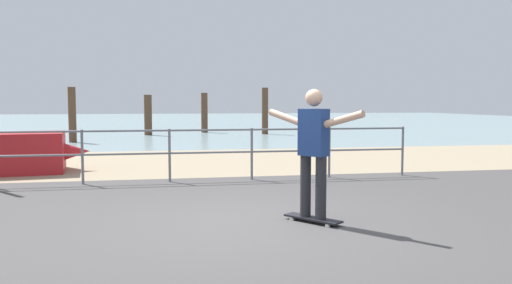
# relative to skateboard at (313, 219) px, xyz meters

# --- Properties ---
(ground_plane) EXTENTS (24.00, 10.00, 0.04)m
(ground_plane) POSITION_rel_skateboard_xyz_m (-0.70, -0.87, -0.07)
(ground_plane) COLOR #474444
(ground_plane) RESTS_ON ground
(beach_strip) EXTENTS (24.00, 6.00, 0.04)m
(beach_strip) POSITION_rel_skateboard_xyz_m (-0.70, 7.13, -0.07)
(beach_strip) COLOR tan
(beach_strip) RESTS_ON ground
(sea_surface) EXTENTS (72.00, 50.00, 0.04)m
(sea_surface) POSITION_rel_skateboard_xyz_m (-0.70, 35.13, -0.07)
(sea_surface) COLOR #849EA3
(sea_surface) RESTS_ON ground
(railing_fence) EXTENTS (11.37, 0.05, 1.05)m
(railing_fence) POSITION_rel_skateboard_xyz_m (-2.56, 3.73, 0.63)
(railing_fence) COLOR slate
(railing_fence) RESTS_ON ground
(skateboard) EXTENTS (0.65, 0.76, 0.08)m
(skateboard) POSITION_rel_skateboard_xyz_m (0.00, 0.00, 0.00)
(skateboard) COLOR black
(skateboard) RESTS_ON ground
(skateboarder) EXTENTS (0.95, 1.20, 1.65)m
(skateboarder) POSITION_rel_skateboard_xyz_m (-0.00, 0.00, 0.95)
(skateboarder) COLOR #26262B
(skateboarder) RESTS_ON skateboard
(groyne_post_0) EXTENTS (0.29, 0.29, 2.13)m
(groyne_post_0) POSITION_rel_skateboard_xyz_m (-5.24, 14.22, 1.00)
(groyne_post_0) COLOR #513826
(groyne_post_0) RESTS_ON ground
(groyne_post_1) EXTENTS (0.35, 0.35, 1.89)m
(groyne_post_1) POSITION_rel_skateboard_xyz_m (-2.49, 17.98, 0.88)
(groyne_post_1) COLOR #513826
(groyne_post_1) RESTS_ON ground
(groyne_post_2) EXTENTS (0.33, 0.33, 2.01)m
(groyne_post_2) POSITION_rel_skateboard_xyz_m (0.25, 19.56, 0.94)
(groyne_post_2) COLOR #513826
(groyne_post_2) RESTS_ON ground
(groyne_post_3) EXTENTS (0.30, 0.30, 2.23)m
(groyne_post_3) POSITION_rel_skateboard_xyz_m (2.99, 17.73, 1.05)
(groyne_post_3) COLOR #513826
(groyne_post_3) RESTS_ON ground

